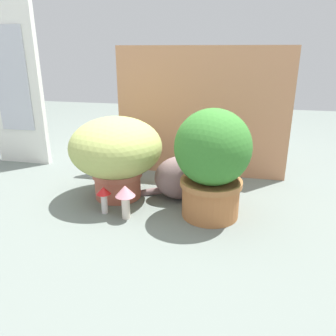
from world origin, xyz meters
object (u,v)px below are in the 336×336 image
object	(u,v)px
grass_planter	(116,152)
cat	(184,176)
mushroom_ornament_red	(104,195)
leafy_planter	(212,160)
mushroom_ornament_pink	(125,195)

from	to	relation	value
grass_planter	cat	xyz separation A→B (m)	(0.33, 0.05, -0.12)
mushroom_ornament_red	leafy_planter	bearing A→B (deg)	10.49
grass_planter	cat	world-z (taller)	grass_planter
cat	grass_planter	bearing A→B (deg)	-171.65
mushroom_ornament_pink	leafy_planter	bearing A→B (deg)	17.50
cat	mushroom_ornament_red	bearing A→B (deg)	-144.13
grass_planter	mushroom_ornament_pink	xyz separation A→B (m)	(0.12, -0.21, -0.13)
mushroom_ornament_red	mushroom_ornament_pink	world-z (taller)	mushroom_ornament_pink
mushroom_ornament_red	grass_planter	bearing A→B (deg)	91.31
mushroom_ornament_pink	cat	bearing A→B (deg)	50.69
mushroom_ornament_red	mushroom_ornament_pink	size ratio (longest dim) A/B	0.83
leafy_planter	mushroom_ornament_red	world-z (taller)	leafy_planter
mushroom_ornament_red	mushroom_ornament_pink	distance (m)	0.12
leafy_planter	mushroom_ornament_pink	distance (m)	0.41
grass_planter	mushroom_ornament_red	xyz separation A→B (m)	(0.00, -0.19, -0.15)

